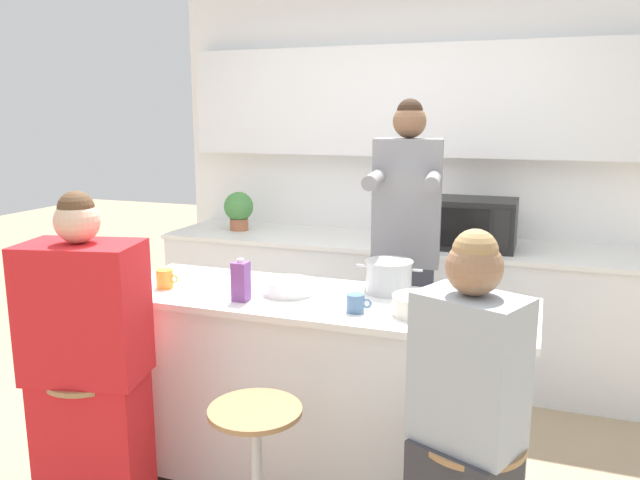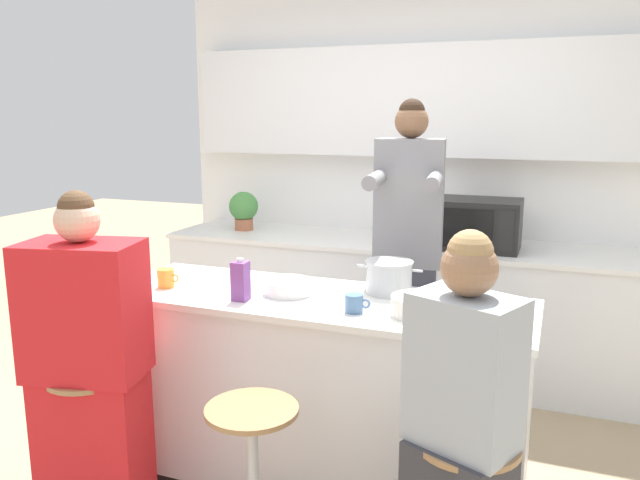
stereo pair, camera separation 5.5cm
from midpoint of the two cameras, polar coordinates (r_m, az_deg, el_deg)
wall_back at (r=4.50m, az=8.72°, el=8.81°), size 3.48×0.22×2.70m
back_counter at (r=4.36m, az=7.31°, el=-5.85°), size 3.23×0.70×0.89m
kitchen_island at (r=3.00m, az=0.07°, el=-13.60°), size 1.94×0.66×0.92m
bar_stool_leftmost at (r=2.95m, az=-19.46°, el=-17.23°), size 0.38×0.38×0.68m
person_cooking at (r=3.35m, az=8.43°, el=-2.97°), size 0.42×0.62×1.82m
person_wrapped_blanket at (r=2.80m, az=-19.84°, el=-11.41°), size 0.52×0.38×1.45m
person_seated_near at (r=2.22m, az=13.44°, el=-18.43°), size 0.40×0.36×1.39m
cooking_pot at (r=2.89m, az=6.87°, el=-3.38°), size 0.31×0.22×0.15m
fruit_bowl at (r=2.61m, az=9.66°, el=-5.95°), size 0.24×0.24×0.08m
mixing_bowl_steel at (r=2.88m, az=-2.36°, el=-4.29°), size 0.22×0.22×0.07m
coffee_cup_near at (r=2.61m, az=3.76°, el=-5.80°), size 0.11×0.08×0.08m
coffee_cup_far at (r=3.06m, az=-13.40°, el=-3.40°), size 0.11×0.08×0.09m
banana_bunch at (r=2.56m, az=15.65°, el=-6.81°), size 0.18×0.13×0.06m
juice_carton at (r=2.78m, az=-6.72°, el=-3.72°), size 0.07×0.07×0.19m
microwave at (r=4.09m, az=14.53°, el=1.43°), size 0.53×0.39×0.32m
potted_plant at (r=4.64m, az=-6.66°, el=2.86°), size 0.22×0.22×0.28m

